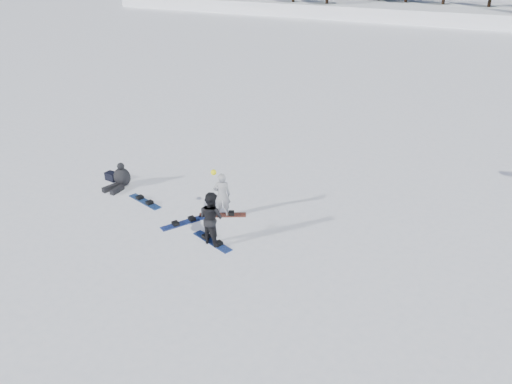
% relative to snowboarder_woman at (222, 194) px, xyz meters
% --- Properties ---
extents(ground, '(420.00, 420.00, 0.00)m').
position_rel_snowboarder_woman_xyz_m(ground, '(0.16, -1.54, -0.75)').
color(ground, white).
rests_on(ground, ground).
extents(alpine_backdrop, '(412.50, 227.00, 53.20)m').
position_rel_snowboarder_woman_xyz_m(alpine_backdrop, '(-11.56, 187.63, -14.73)').
color(alpine_backdrop, white).
rests_on(alpine_backdrop, ground).
extents(snowboarder_woman, '(0.64, 0.59, 1.61)m').
position_rel_snowboarder_woman_xyz_m(snowboarder_woman, '(0.00, 0.00, 0.00)').
color(snowboarder_woman, '#A6A7AB').
rests_on(snowboarder_woman, ground).
extents(snowboarder_man, '(0.89, 0.75, 1.61)m').
position_rel_snowboarder_woman_xyz_m(snowboarder_man, '(0.57, -1.51, 0.05)').
color(snowboarder_man, black).
rests_on(snowboarder_man, ground).
extents(seated_rider, '(0.70, 1.09, 0.90)m').
position_rel_snowboarder_woman_xyz_m(seated_rider, '(-4.32, 0.17, -0.41)').
color(seated_rider, black).
rests_on(seated_rider, ground).
extents(gear_bag, '(0.48, 0.35, 0.30)m').
position_rel_snowboarder_woman_xyz_m(gear_bag, '(-5.02, 0.42, -0.60)').
color(gear_bag, black).
rests_on(gear_bag, ground).
extents(snowboard_woman, '(1.45, 0.98, 0.03)m').
position_rel_snowboarder_woman_xyz_m(snowboard_woman, '(0.00, 0.00, -0.74)').
color(snowboard_woman, maroon).
rests_on(snowboard_woman, ground).
extents(snowboard_man, '(1.51, 0.75, 0.03)m').
position_rel_snowboarder_woman_xyz_m(snowboard_man, '(0.57, -1.51, -0.74)').
color(snowboard_man, navy).
rests_on(snowboard_man, ground).
extents(snowboard_loose_a, '(0.97, 1.45, 0.03)m').
position_rel_snowboarder_woman_xyz_m(snowboard_loose_a, '(-0.81, -0.99, -0.74)').
color(snowboard_loose_a, navy).
rests_on(snowboard_loose_a, ground).
extents(snowboard_loose_c, '(1.52, 0.68, 0.03)m').
position_rel_snowboarder_woman_xyz_m(snowboard_loose_c, '(-2.82, -0.42, -0.74)').
color(snowboard_loose_c, '#1B4695').
rests_on(snowboard_loose_c, ground).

